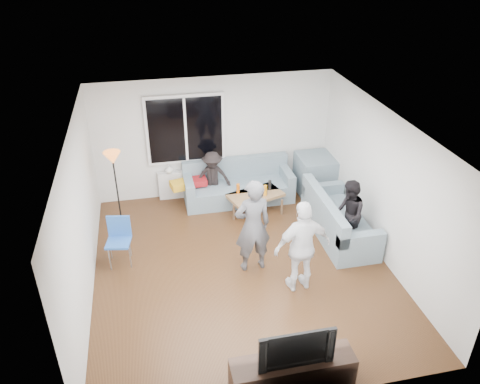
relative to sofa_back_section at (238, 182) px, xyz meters
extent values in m
cube|color=#56351C|center=(-0.42, -2.27, -0.45)|extent=(5.00, 5.50, 0.04)
cube|color=white|center=(-0.42, -2.27, 2.20)|extent=(5.00, 5.50, 0.04)
cube|color=silver|center=(-0.42, 0.50, 0.88)|extent=(5.00, 0.04, 2.60)
cube|color=silver|center=(-0.42, -5.04, 0.88)|extent=(5.00, 0.04, 2.60)
cube|color=silver|center=(-2.94, -2.27, 0.88)|extent=(0.04, 5.50, 2.60)
cube|color=silver|center=(2.10, -2.27, 0.88)|extent=(0.04, 5.50, 2.60)
cube|color=white|center=(-1.02, 0.42, 1.12)|extent=(1.62, 0.06, 1.47)
cube|color=black|center=(-1.02, 0.38, 1.12)|extent=(1.50, 0.02, 1.35)
cube|color=white|center=(-1.02, 0.37, 1.12)|extent=(0.05, 0.03, 1.35)
cube|color=silver|center=(-1.02, 0.38, -0.11)|extent=(1.30, 0.12, 0.62)
imported|color=#2F6E2C|center=(-0.48, 0.35, 0.39)|extent=(0.23, 0.19, 0.39)
imported|color=silver|center=(-1.42, 0.35, 0.29)|extent=(0.18, 0.18, 0.18)
cube|color=slate|center=(1.77, 0.00, 0.00)|extent=(0.85, 0.85, 0.85)
cube|color=gold|center=(-1.23, -0.02, 0.09)|extent=(0.44, 0.39, 0.14)
cube|color=maroon|center=(-0.86, 0.06, 0.09)|extent=(0.38, 0.32, 0.13)
cube|color=#9A754A|center=(0.25, -0.52, -0.22)|extent=(1.23, 0.90, 0.40)
cylinder|color=maroon|center=(0.23, -0.58, 0.06)|extent=(0.17, 0.17, 0.17)
imported|color=#4A4A4F|center=(-0.24, -2.32, 0.43)|extent=(0.66, 0.46, 1.71)
imported|color=silver|center=(0.40, -2.98, 0.38)|extent=(0.98, 0.49, 1.60)
imported|color=black|center=(1.60, -2.03, 0.23)|extent=(0.64, 0.74, 1.32)
imported|color=black|center=(-0.55, 0.03, 0.16)|extent=(0.81, 0.54, 1.17)
cube|color=#301F18|center=(-0.29, -4.77, -0.20)|extent=(1.60, 0.40, 0.44)
imported|color=black|center=(-0.29, -4.77, 0.29)|extent=(0.97, 0.13, 0.56)
cylinder|color=orange|center=(0.43, -0.61, 0.09)|extent=(0.07, 0.07, 0.22)
cylinder|color=orange|center=(-0.09, -0.40, 0.08)|extent=(0.07, 0.07, 0.21)
cylinder|color=black|center=(0.58, -0.39, 0.07)|extent=(0.07, 0.07, 0.20)
cylinder|color=black|center=(0.29, -0.41, 0.07)|extent=(0.07, 0.07, 0.19)
camera|label=1|loc=(-1.80, -8.65, 4.77)|focal=35.35mm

